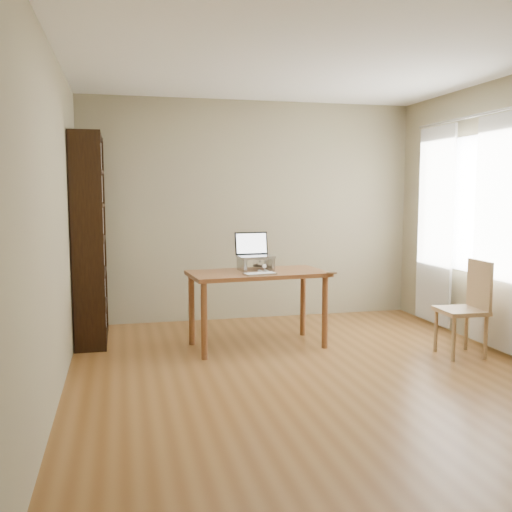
% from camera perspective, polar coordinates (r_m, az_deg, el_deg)
% --- Properties ---
extents(room, '(4.04, 4.54, 2.64)m').
position_cam_1_polar(room, '(4.71, 5.99, 3.65)').
color(room, brown).
rests_on(room, ground).
extents(bookshelf, '(0.30, 0.90, 2.10)m').
position_cam_1_polar(bookshelf, '(6.00, -16.25, 1.60)').
color(bookshelf, black).
rests_on(bookshelf, ground).
extents(curtains, '(0.03, 1.90, 2.25)m').
position_cam_1_polar(curtains, '(6.27, 20.05, 2.77)').
color(curtains, white).
rests_on(curtains, ground).
extents(desk, '(1.38, 0.78, 0.75)m').
position_cam_1_polar(desk, '(5.61, 0.15, -2.62)').
color(desk, brown).
rests_on(desk, ground).
extents(laptop_stand, '(0.32, 0.25, 0.13)m').
position_cam_1_polar(laptop_stand, '(5.66, -0.04, -0.63)').
color(laptop_stand, silver).
rests_on(laptop_stand, desk).
extents(laptop, '(0.36, 0.31, 0.24)m').
position_cam_1_polar(laptop, '(5.70, -0.18, 0.55)').
color(laptop, silver).
rests_on(laptop, laptop_stand).
extents(keyboard, '(0.32, 0.18, 0.02)m').
position_cam_1_polar(keyboard, '(5.37, 0.39, -1.79)').
color(keyboard, silver).
rests_on(keyboard, desk).
extents(coaster, '(0.10, 0.10, 0.01)m').
position_cam_1_polar(coaster, '(5.52, 7.59, -1.69)').
color(coaster, '#4F2F1B').
rests_on(coaster, desk).
extents(cat, '(0.23, 0.47, 0.14)m').
position_cam_1_polar(cat, '(5.70, 0.13, -0.82)').
color(cat, '#4B453A').
rests_on(cat, desk).
extents(chair, '(0.41, 0.41, 0.89)m').
position_cam_1_polar(chair, '(5.69, 20.42, -4.57)').
color(chair, tan).
rests_on(chair, ground).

